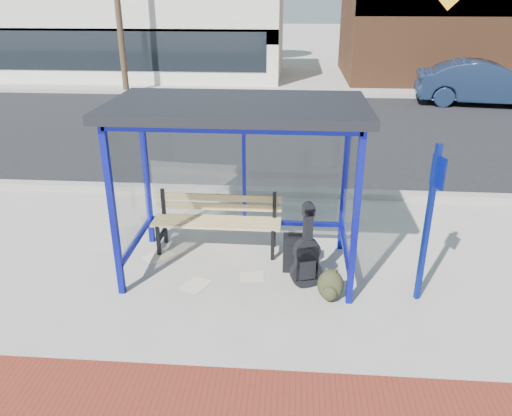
# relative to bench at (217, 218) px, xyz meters

# --- Properties ---
(ground) EXTENTS (120.00, 120.00, 0.00)m
(ground) POSITION_rel_bench_xyz_m (0.40, -0.58, -0.52)
(ground) COLOR #B2ADA0
(ground) RESTS_ON ground
(brick_paver_strip) EXTENTS (60.00, 1.00, 0.01)m
(brick_paver_strip) POSITION_rel_bench_xyz_m (0.40, -3.18, -0.52)
(brick_paver_strip) COLOR maroon
(brick_paver_strip) RESTS_ON ground
(curb_near) EXTENTS (60.00, 0.25, 0.12)m
(curb_near) POSITION_rel_bench_xyz_m (0.40, 2.32, -0.46)
(curb_near) COLOR gray
(curb_near) RESTS_ON ground
(street_asphalt) EXTENTS (60.00, 10.00, 0.00)m
(street_asphalt) POSITION_rel_bench_xyz_m (0.40, 7.42, -0.52)
(street_asphalt) COLOR black
(street_asphalt) RESTS_ON ground
(curb_far) EXTENTS (60.00, 0.25, 0.12)m
(curb_far) POSITION_rel_bench_xyz_m (0.40, 12.52, -0.46)
(curb_far) COLOR gray
(curb_far) RESTS_ON ground
(far_sidewalk) EXTENTS (60.00, 4.00, 0.01)m
(far_sidewalk) POSITION_rel_bench_xyz_m (0.40, 14.42, -0.52)
(far_sidewalk) COLOR #B2ADA0
(far_sidewalk) RESTS_ON ground
(bus_shelter) EXTENTS (3.30, 1.80, 2.42)m
(bus_shelter) POSITION_rel_bench_xyz_m (0.40, -0.51, 1.55)
(bus_shelter) COLOR #0D1295
(bus_shelter) RESTS_ON ground
(storefront_white) EXTENTS (18.00, 6.04, 4.00)m
(storefront_white) POSITION_rel_bench_xyz_m (-8.60, 17.40, 1.48)
(storefront_white) COLOR silver
(storefront_white) RESTS_ON ground
(storefront_brown) EXTENTS (10.00, 7.08, 6.40)m
(storefront_brown) POSITION_rel_bench_xyz_m (8.40, 17.91, 2.68)
(storefront_brown) COLOR #59331E
(storefront_brown) RESTS_ON ground
(bench) EXTENTS (1.95, 0.49, 0.92)m
(bench) POSITION_rel_bench_xyz_m (0.00, 0.00, 0.00)
(bench) COLOR black
(bench) RESTS_ON ground
(guitar_bag) EXTENTS (0.44, 0.24, 1.17)m
(guitar_bag) POSITION_rel_bench_xyz_m (1.35, -0.99, -0.09)
(guitar_bag) COLOR black
(guitar_bag) RESTS_ON ground
(suitcase) EXTENTS (0.34, 0.23, 0.60)m
(suitcase) POSITION_rel_bench_xyz_m (1.20, -0.57, -0.24)
(suitcase) COLOR black
(suitcase) RESTS_ON ground
(backpack) EXTENTS (0.38, 0.35, 0.41)m
(backpack) POSITION_rel_bench_xyz_m (1.66, -1.27, -0.33)
(backpack) COLOR #282A17
(backpack) RESTS_ON ground
(sign_post) EXTENTS (0.13, 0.25, 2.10)m
(sign_post) POSITION_rel_bench_xyz_m (2.81, -1.16, 0.66)
(sign_post) COLOR navy
(sign_post) RESTS_ON ground
(newspaper_a) EXTENTS (0.51, 0.52, 0.01)m
(newspaper_a) POSITION_rel_bench_xyz_m (-0.86, -0.31, -0.52)
(newspaper_a) COLOR white
(newspaper_a) RESTS_ON ground
(newspaper_b) EXTENTS (0.42, 0.46, 0.01)m
(newspaper_b) POSITION_rel_bench_xyz_m (-0.15, -1.08, -0.52)
(newspaper_b) COLOR white
(newspaper_b) RESTS_ON ground
(newspaper_c) EXTENTS (0.37, 0.31, 0.01)m
(newspaper_c) POSITION_rel_bench_xyz_m (0.60, -0.81, -0.52)
(newspaper_c) COLOR white
(newspaper_c) RESTS_ON ground
(parked_car) EXTENTS (4.78, 2.20, 1.52)m
(parked_car) POSITION_rel_bench_xyz_m (7.73, 11.43, 0.24)
(parked_car) COLOR #172440
(parked_car) RESTS_ON ground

